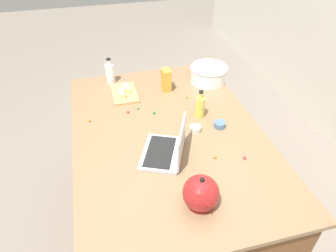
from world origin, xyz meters
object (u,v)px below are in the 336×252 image
object	(u,v)px
butter_stick_right	(127,88)
ramekin_small	(195,129)
bottle_oil	(200,106)
cutting_board	(124,93)
kettle	(201,194)
laptop	(168,149)
mixing_bowl_large	(209,74)
candy_bag	(166,80)
bottle_vinegar	(110,73)
butter_stick_left	(122,93)
ramekin_medium	(220,125)

from	to	relation	value
butter_stick_right	ramekin_small	bearing A→B (deg)	31.10
bottle_oil	cutting_board	size ratio (longest dim) A/B	0.69
bottle_oil	cutting_board	xyz separation A→B (m)	(-0.41, -0.46, -0.07)
bottle_oil	kettle	world-z (taller)	bottle_oil
butter_stick_right	laptop	bearing A→B (deg)	9.73
mixing_bowl_large	butter_stick_right	size ratio (longest dim) A/B	2.68
mixing_bowl_large	candy_bag	distance (m)	0.36
bottle_vinegar	cutting_board	xyz separation A→B (m)	(0.22, 0.08, -0.07)
butter_stick_left	laptop	bearing A→B (deg)	14.23
laptop	ramekin_small	bearing A→B (deg)	127.39
cutting_board	butter_stick_left	xyz separation A→B (m)	(0.04, -0.02, 0.03)
laptop	bottle_oil	xyz separation A→B (m)	(-0.32, 0.30, 0.03)
laptop	mixing_bowl_large	size ratio (longest dim) A/B	1.26
butter_stick_left	ramekin_small	size ratio (longest dim) A/B	1.53
butter_stick_left	ramekin_medium	size ratio (longest dim) A/B	1.47
butter_stick_left	candy_bag	size ratio (longest dim) A/B	0.65
mixing_bowl_large	ramekin_medium	world-z (taller)	mixing_bowl_large
bottle_oil	ramekin_medium	world-z (taller)	bottle_oil
mixing_bowl_large	candy_bag	world-z (taller)	candy_bag
mixing_bowl_large	candy_bag	xyz separation A→B (m)	(0.04, -0.36, 0.02)
candy_bag	ramekin_medium	bearing A→B (deg)	22.19
bottle_vinegar	candy_bag	world-z (taller)	bottle_vinegar
kettle	cutting_board	world-z (taller)	kettle
ramekin_small	laptop	bearing A→B (deg)	-52.61
candy_bag	bottle_oil	bearing A→B (deg)	18.56
bottle_vinegar	ramekin_small	world-z (taller)	bottle_vinegar
ramekin_medium	laptop	bearing A→B (deg)	-66.00
cutting_board	butter_stick_left	distance (m)	0.05
butter_stick_left	cutting_board	bearing A→B (deg)	149.64
ramekin_small	bottle_vinegar	bearing A→B (deg)	-149.75
bottle_oil	ramekin_medium	distance (m)	0.18
cutting_board	ramekin_medium	bearing A→B (deg)	44.56
bottle_vinegar	kettle	xyz separation A→B (m)	(1.33, 0.29, -0.00)
bottle_oil	candy_bag	world-z (taller)	bottle_oil
kettle	cutting_board	size ratio (longest dim) A/B	0.74
bottle_oil	butter_stick_left	world-z (taller)	bottle_oil
bottle_oil	butter_stick_right	world-z (taller)	bottle_oil
ramekin_medium	candy_bag	distance (m)	0.59
mixing_bowl_large	cutting_board	size ratio (longest dim) A/B	1.02
laptop	cutting_board	size ratio (longest dim) A/B	1.29
bottle_vinegar	ramekin_medium	size ratio (longest dim) A/B	2.72
bottle_vinegar	candy_bag	xyz separation A→B (m)	(0.23, 0.40, 0.00)
mixing_bowl_large	bottle_oil	distance (m)	0.50
candy_bag	mixing_bowl_large	bearing A→B (deg)	96.70
butter_stick_left	butter_stick_right	bearing A→B (deg)	146.66
laptop	butter_stick_right	distance (m)	0.77
kettle	candy_bag	bearing A→B (deg)	174.40
cutting_board	butter_stick_right	size ratio (longest dim) A/B	2.63
ramekin_small	ramekin_medium	world-z (taller)	ramekin_medium
laptop	bottle_vinegar	xyz separation A→B (m)	(-0.95, -0.23, 0.03)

